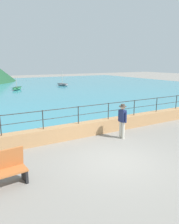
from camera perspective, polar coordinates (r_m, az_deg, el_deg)
ground_plane at (r=8.72m, az=6.95°, el=-12.55°), size 120.00×120.00×0.00m
promenade_wall at (r=11.13m, az=-2.92°, el=-4.81°), size 20.00×0.56×0.70m
railing at (r=10.87m, az=-2.98°, el=0.09°), size 18.44×0.04×0.90m
lake_water at (r=32.66m, az=-21.39°, el=5.54°), size 64.00×44.32×0.06m
person_walking at (r=10.86m, az=8.63°, el=-1.94°), size 0.38×0.57×1.75m
boat_0 at (r=31.61m, az=-18.56°, el=5.96°), size 1.96×2.43×1.77m
boat_2 at (r=35.43m, az=-7.07°, el=7.22°), size 1.62×2.47×2.32m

